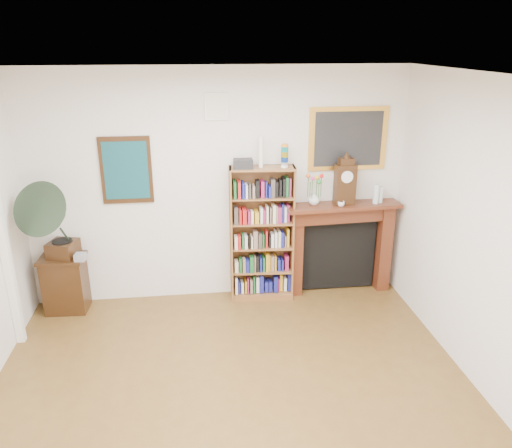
{
  "coord_description": "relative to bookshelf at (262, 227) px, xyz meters",
  "views": [
    {
      "loc": [
        -0.28,
        -3.23,
        3.06
      ],
      "look_at": [
        0.34,
        1.6,
        1.25
      ],
      "focal_mm": 35.0,
      "sensor_mm": 36.0,
      "label": 1
    }
  ],
  "objects": [
    {
      "name": "room",
      "position": [
        -0.51,
        -2.34,
        0.47
      ],
      "size": [
        4.51,
        5.01,
        2.81
      ],
      "color": "brown",
      "rests_on": "ground"
    },
    {
      "name": "teal_poster",
      "position": [
        -1.56,
        0.14,
        0.72
      ],
      "size": [
        0.58,
        0.04,
        0.78
      ],
      "color": "black",
      "rests_on": "back_wall"
    },
    {
      "name": "small_picture",
      "position": [
        -0.51,
        0.14,
        1.42
      ],
      "size": [
        0.26,
        0.04,
        0.3
      ],
      "color": "white",
      "rests_on": "back_wall"
    },
    {
      "name": "gilt_painting",
      "position": [
        1.04,
        0.14,
        1.02
      ],
      "size": [
        0.95,
        0.04,
        0.75
      ],
      "color": "gold",
      "rests_on": "back_wall"
    },
    {
      "name": "bookshelf",
      "position": [
        0.0,
        0.0,
        0.0
      ],
      "size": [
        0.79,
        0.33,
        1.92
      ],
      "rotation": [
        0.0,
        0.0,
        -0.07
      ],
      "color": "brown",
      "rests_on": "floor"
    },
    {
      "name": "side_cabinet",
      "position": [
        -2.35,
        -0.05,
        -0.59
      ],
      "size": [
        0.53,
        0.39,
        0.69
      ],
      "primitive_type": "cube",
      "rotation": [
        0.0,
        0.0,
        -0.05
      ],
      "color": "black",
      "rests_on": "floor"
    },
    {
      "name": "fireplace",
      "position": [
        0.99,
        0.05,
        -0.23
      ],
      "size": [
        1.42,
        0.41,
        1.18
      ],
      "rotation": [
        0.0,
        0.0,
        0.06
      ],
      "color": "#441B10",
      "rests_on": "floor"
    },
    {
      "name": "gramophone",
      "position": [
        -2.33,
        -0.19,
        0.31
      ],
      "size": [
        0.78,
        0.88,
        0.98
      ],
      "rotation": [
        0.0,
        0.0,
        -0.28
      ],
      "color": "black",
      "rests_on": "side_cabinet"
    },
    {
      "name": "cd_stack",
      "position": [
        -2.11,
        -0.17,
        -0.2
      ],
      "size": [
        0.13,
        0.13,
        0.08
      ],
      "primitive_type": "cube",
      "rotation": [
        0.0,
        0.0,
        -0.13
      ],
      "color": "#B2B2BE",
      "rests_on": "side_cabinet"
    },
    {
      "name": "mantel_clock",
      "position": [
        1.0,
        -0.0,
        0.53
      ],
      "size": [
        0.25,
        0.16,
        0.57
      ],
      "rotation": [
        0.0,
        0.0,
        0.07
      ],
      "color": "black",
      "rests_on": "fireplace"
    },
    {
      "name": "flower_vase",
      "position": [
        0.63,
        0.02,
        0.33
      ],
      "size": [
        0.15,
        0.15,
        0.15
      ],
      "primitive_type": "imported",
      "rotation": [
        0.0,
        0.0,
        -0.08
      ],
      "color": "silver",
      "rests_on": "fireplace"
    },
    {
      "name": "teacup",
      "position": [
        0.94,
        -0.09,
        0.29
      ],
      "size": [
        0.09,
        0.09,
        0.06
      ],
      "primitive_type": "imported",
      "rotation": [
        0.0,
        0.0,
        -0.08
      ],
      "color": "white",
      "rests_on": "fireplace"
    },
    {
      "name": "bottle_left",
      "position": [
        1.39,
        -0.03,
        0.37
      ],
      "size": [
        0.07,
        0.07,
        0.24
      ],
      "primitive_type": "cylinder",
      "color": "silver",
      "rests_on": "fireplace"
    },
    {
      "name": "bottle_right",
      "position": [
        1.45,
        -0.0,
        0.35
      ],
      "size": [
        0.06,
        0.06,
        0.2
      ],
      "primitive_type": "cylinder",
      "color": "silver",
      "rests_on": "fireplace"
    }
  ]
}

